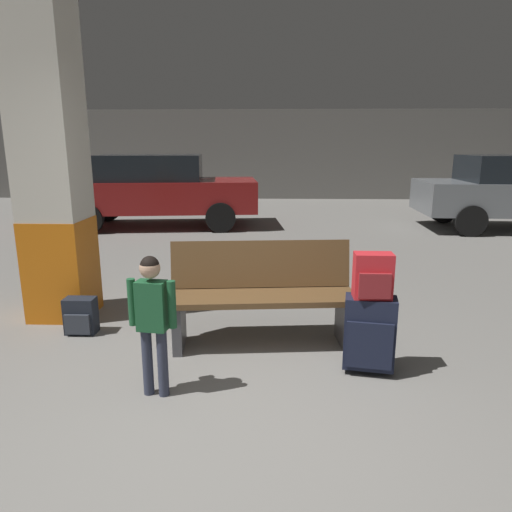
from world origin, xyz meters
TOP-DOWN VIEW (x-y plane):
  - ground_plane at (0.00, 4.00)m, footprint 18.00×18.00m
  - garage_back_wall at (0.00, 12.86)m, footprint 18.00×0.12m
  - structural_pillar at (-1.83, 2.16)m, footprint 0.57×0.57m
  - bench at (0.21, 1.55)m, footprint 1.64×0.66m
  - suitcase at (1.04, 1.02)m, footprint 0.41×0.29m
  - backpack_bright at (1.04, 1.02)m, footprint 0.28×0.20m
  - child at (-0.52, 0.64)m, footprint 0.34×0.22m
  - backpack_dark_floor at (-1.48, 1.69)m, footprint 0.28×0.19m
  - parked_car_far at (-2.15, 7.51)m, footprint 4.26×2.13m

SIDE VIEW (x-z plane):
  - ground_plane at x=0.00m, z-range -0.10..0.00m
  - backpack_dark_floor at x=-1.48m, z-range 0.00..0.34m
  - suitcase at x=1.04m, z-range 0.02..0.62m
  - bench at x=0.21m, z-range 0.00..0.88m
  - child at x=-0.52m, z-range 0.12..1.12m
  - backpack_bright at x=1.04m, z-range 0.60..0.94m
  - parked_car_far at x=-2.15m, z-range 0.05..1.56m
  - garage_back_wall at x=0.00m, z-range 0.00..2.80m
  - structural_pillar at x=-1.83m, z-range -0.01..3.04m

